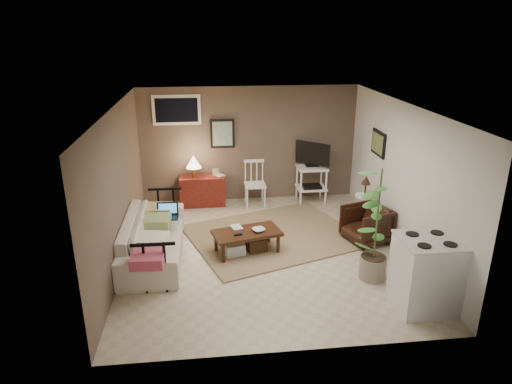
{
  "coord_description": "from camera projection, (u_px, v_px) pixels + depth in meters",
  "views": [
    {
      "loc": [
        -0.91,
        -6.73,
        3.53
      ],
      "look_at": [
        -0.1,
        0.35,
        0.92
      ],
      "focal_mm": 32.0,
      "sensor_mm": 36.0,
      "label": 1
    }
  ],
  "objects": [
    {
      "name": "laptop",
      "position": [
        168.0,
        213.0,
        7.64
      ],
      "size": [
        0.35,
        0.26,
        0.24
      ],
      "color": "black",
      "rests_on": "sofa"
    },
    {
      "name": "book_table",
      "position": [
        232.0,
        222.0,
        7.47
      ],
      "size": [
        0.16,
        0.06,
        0.22
      ],
      "primitive_type": "imported",
      "rotation": [
        0.0,
        0.0,
        0.25
      ],
      "color": "#3C1A10",
      "rests_on": "coffee_table"
    },
    {
      "name": "potted_plant",
      "position": [
        377.0,
        221.0,
        6.47
      ],
      "size": [
        0.43,
        0.43,
        1.73
      ],
      "color": "gray",
      "rests_on": "floor"
    },
    {
      "name": "armchair",
      "position": [
        367.0,
        223.0,
        7.82
      ],
      "size": [
        0.81,
        0.84,
        0.7
      ],
      "primitive_type": "imported",
      "rotation": [
        0.0,
        0.0,
        -1.25
      ],
      "color": "black",
      "rests_on": "floor"
    },
    {
      "name": "red_console",
      "position": [
        202.0,
        188.0,
        9.43
      ],
      "size": [
        0.93,
        0.41,
        1.08
      ],
      "color": "maroon",
      "rests_on": "floor"
    },
    {
      "name": "sofa_pillows",
      "position": [
        154.0,
        231.0,
        7.02
      ],
      "size": [
        0.44,
        2.18,
        0.15
      ],
      "primitive_type": null,
      "color": "#F2E5C8",
      "rests_on": "sofa"
    },
    {
      "name": "sofa",
      "position": [
        153.0,
        230.0,
        7.29
      ],
      "size": [
        0.67,
        2.29,
        0.9
      ],
      "primitive_type": "imported",
      "rotation": [
        0.0,
        0.0,
        1.57
      ],
      "color": "beige",
      "rests_on": "floor"
    },
    {
      "name": "book_console",
      "position": [
        215.0,
        171.0,
        9.32
      ],
      "size": [
        0.17,
        0.09,
        0.24
      ],
      "primitive_type": "imported",
      "rotation": [
        0.0,
        0.0,
        0.43
      ],
      "color": "#3C1A10",
      "rests_on": "red_console"
    },
    {
      "name": "art_back",
      "position": [
        222.0,
        134.0,
        9.34
      ],
      "size": [
        0.5,
        0.03,
        0.6
      ],
      "primitive_type": "cube",
      "color": "black"
    },
    {
      "name": "floor",
      "position": [
        264.0,
        251.0,
        7.59
      ],
      "size": [
        5.0,
        5.0,
        0.0
      ],
      "primitive_type": "plane",
      "color": "#C1B293",
      "rests_on": "ground"
    },
    {
      "name": "spindle_chair",
      "position": [
        255.0,
        185.0,
        9.42
      ],
      "size": [
        0.42,
        0.42,
        0.93
      ],
      "color": "white",
      "rests_on": "floor"
    },
    {
      "name": "coffee_table",
      "position": [
        246.0,
        240.0,
        7.45
      ],
      "size": [
        1.19,
        0.81,
        0.41
      ],
      "color": "#3C1A10",
      "rests_on": "floor"
    },
    {
      "name": "bowl",
      "position": [
        259.0,
        226.0,
        7.37
      ],
      "size": [
        0.2,
        0.12,
        0.2
      ],
      "primitive_type": "imported",
      "rotation": [
        0.0,
        0.0,
        0.36
      ],
      "color": "#3C1A10",
      "rests_on": "coffee_table"
    },
    {
      "name": "rug",
      "position": [
        273.0,
        235.0,
        8.12
      ],
      "size": [
        3.36,
        3.02,
        0.03
      ],
      "primitive_type": "cube",
      "rotation": [
        0.0,
        0.0,
        0.33
      ],
      "color": "#957E57",
      "rests_on": "floor"
    },
    {
      "name": "stove",
      "position": [
        426.0,
        273.0,
        5.94
      ],
      "size": [
        0.76,
        0.71,
        0.99
      ],
      "color": "silver",
      "rests_on": "floor"
    },
    {
      "name": "tv_stand",
      "position": [
        312.0,
        171.0,
        9.5
      ],
      "size": [
        0.61,
        0.56,
        1.29
      ],
      "color": "white",
      "rests_on": "floor"
    },
    {
      "name": "window",
      "position": [
        177.0,
        110.0,
        9.08
      ],
      "size": [
        0.96,
        0.03,
        0.6
      ],
      "primitive_type": "cube",
      "color": "white"
    },
    {
      "name": "art_right",
      "position": [
        378.0,
        143.0,
        8.29
      ],
      "size": [
        0.03,
        0.6,
        0.45
      ],
      "primitive_type": "cube",
      "color": "black"
    },
    {
      "name": "sofa_end_rails",
      "position": [
        161.0,
        234.0,
        7.33
      ],
      "size": [
        0.62,
        2.29,
        0.77
      ],
      "primitive_type": null,
      "color": "black",
      "rests_on": "floor"
    },
    {
      "name": "side_table",
      "position": [
        365.0,
        194.0,
        8.45
      ],
      "size": [
        0.35,
        0.35,
        0.95
      ],
      "color": "white",
      "rests_on": "floor"
    }
  ]
}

